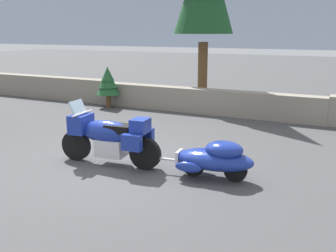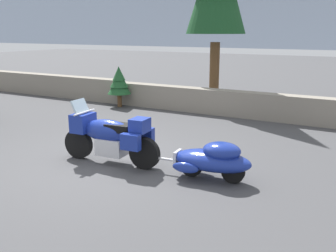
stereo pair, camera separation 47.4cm
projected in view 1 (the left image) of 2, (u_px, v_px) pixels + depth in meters
ground_plane at (107, 162)px, 8.34m from camera, size 80.00×80.00×0.00m
stone_guard_wall at (205, 100)px, 13.22m from camera, size 24.00×0.58×0.91m
touring_motorcycle at (109, 136)px, 8.07m from camera, size 2.31×0.86×1.33m
car_shaped_trailer at (215, 158)px, 7.32m from camera, size 2.22×0.85×0.76m
pine_sapling_near at (108, 82)px, 14.11m from camera, size 0.87×0.87×1.50m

